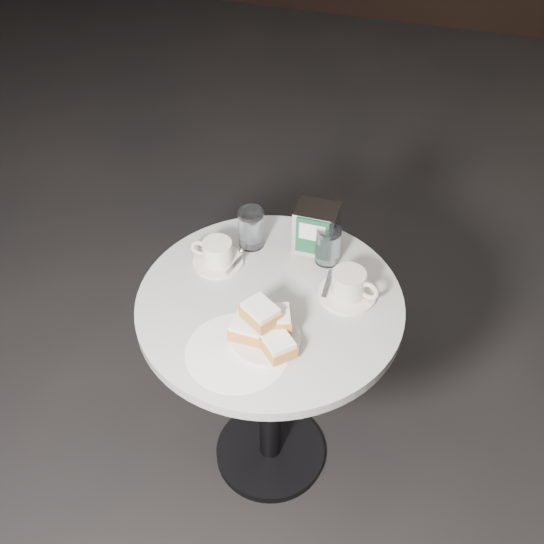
{
  "coord_description": "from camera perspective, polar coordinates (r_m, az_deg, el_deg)",
  "views": [
    {
      "loc": [
        0.34,
        -1.17,
        2.03
      ],
      "look_at": [
        0.0,
        0.02,
        0.83
      ],
      "focal_mm": 45.0,
      "sensor_mm": 36.0,
      "label": 1
    }
  ],
  "objects": [
    {
      "name": "beignet_plate",
      "position": [
        1.65,
        -0.57,
        -4.84
      ],
      "size": [
        0.22,
        0.22,
        0.11
      ],
      "rotation": [
        0.0,
        0.0,
        -0.36
      ],
      "color": "silver",
      "rests_on": "cafe_table"
    },
    {
      "name": "ground",
      "position": [
        2.37,
        -0.14,
        -14.94
      ],
      "size": [
        7.0,
        7.0,
        0.0
      ],
      "primitive_type": "plane",
      "color": "black",
      "rests_on": "ground"
    },
    {
      "name": "water_glass_right",
      "position": [
        1.85,
        4.7,
        2.22
      ],
      "size": [
        0.09,
        0.09,
        0.11
      ],
      "rotation": [
        0.0,
        0.0,
        0.31
      ],
      "color": "white",
      "rests_on": "cafe_table"
    },
    {
      "name": "cafe_table",
      "position": [
        1.92,
        -0.17,
        -6.49
      ],
      "size": [
        0.7,
        0.7,
        0.74
      ],
      "color": "black",
      "rests_on": "ground"
    },
    {
      "name": "coffee_cup_left",
      "position": [
        1.86,
        -4.62,
        1.51
      ],
      "size": [
        0.15,
        0.14,
        0.07
      ],
      "rotation": [
        0.0,
        0.0,
        0.0
      ],
      "color": "silver",
      "rests_on": "cafe_table"
    },
    {
      "name": "napkin_dispenser",
      "position": [
        1.89,
        3.72,
        3.72
      ],
      "size": [
        0.12,
        0.1,
        0.13
      ],
      "rotation": [
        0.0,
        0.0,
        -0.01
      ],
      "color": "silver",
      "rests_on": "cafe_table"
    },
    {
      "name": "water_glass_left",
      "position": [
        1.9,
        -1.75,
        3.65
      ],
      "size": [
        0.09,
        0.09,
        0.12
      ],
      "rotation": [
        0.0,
        0.0,
        -0.25
      ],
      "color": "white",
      "rests_on": "cafe_table"
    },
    {
      "name": "sugar_spill",
      "position": [
        1.66,
        -2.94,
        -6.69
      ],
      "size": [
        0.26,
        0.26,
        0.0
      ],
      "primitive_type": "cylinder",
      "rotation": [
        0.0,
        0.0,
        -0.05
      ],
      "color": "white",
      "rests_on": "cafe_table"
    },
    {
      "name": "coffee_cup_right",
      "position": [
        1.77,
        6.44,
        -1.18
      ],
      "size": [
        0.18,
        0.18,
        0.08
      ],
      "rotation": [
        0.0,
        0.0,
        -0.24
      ],
      "color": "white",
      "rests_on": "cafe_table"
    }
  ]
}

